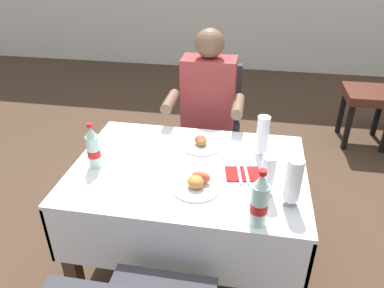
{
  "coord_description": "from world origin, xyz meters",
  "views": [
    {
      "loc": [
        0.38,
        -1.61,
        1.78
      ],
      "look_at": [
        0.08,
        0.05,
        0.8
      ],
      "focal_mm": 34.37,
      "sensor_mm": 36.0,
      "label": 1
    }
  ],
  "objects": [
    {
      "name": "chair_far_diner_seat",
      "position": [
        0.08,
        0.78,
        0.55
      ],
      "size": [
        0.44,
        0.5,
        0.97
      ],
      "color": "#2D2D33",
      "rests_on": "ground"
    },
    {
      "name": "beer_glass_right",
      "position": [
        0.45,
        0.13,
        0.84
      ],
      "size": [
        0.07,
        0.07,
        0.23
      ],
      "color": "white",
      "rests_on": "main_dining_table"
    },
    {
      "name": "cola_bottle_secondary",
      "position": [
        0.44,
        -0.41,
        0.84
      ],
      "size": [
        0.07,
        0.07,
        0.26
      ],
      "color": "silver",
      "rests_on": "main_dining_table"
    },
    {
      "name": "beer_glass_middle",
      "position": [
        0.48,
        -0.21,
        0.83
      ],
      "size": [
        0.07,
        0.07,
        0.21
      ],
      "color": "white",
      "rests_on": "main_dining_table"
    },
    {
      "name": "seated_diner_far",
      "position": [
        0.08,
        0.67,
        0.71
      ],
      "size": [
        0.5,
        0.46,
        1.26
      ],
      "color": "#282D42",
      "rests_on": "ground"
    },
    {
      "name": "cola_bottle_primary",
      "position": [
        -0.39,
        -0.12,
        0.83
      ],
      "size": [
        0.07,
        0.07,
        0.25
      ],
      "color": "silver",
      "rests_on": "main_dining_table"
    },
    {
      "name": "plate_far_diner",
      "position": [
        0.11,
        0.18,
        0.74
      ],
      "size": [
        0.23,
        0.23,
        0.06
      ],
      "color": "white",
      "rests_on": "main_dining_table"
    },
    {
      "name": "beer_glass_left",
      "position": [
        0.58,
        -0.27,
        0.85
      ],
      "size": [
        0.07,
        0.07,
        0.24
      ],
      "color": "white",
      "rests_on": "main_dining_table"
    },
    {
      "name": "main_dining_table",
      "position": [
        0.08,
        -0.05,
        0.56
      ],
      "size": [
        1.2,
        0.86,
        0.72
      ],
      "color": "white",
      "rests_on": "ground"
    },
    {
      "name": "ground_plane",
      "position": [
        0.0,
        0.0,
        0.0
      ],
      "size": [
        11.0,
        11.0,
        0.0
      ],
      "primitive_type": "plane",
      "color": "#473323"
    },
    {
      "name": "napkin_cutlery_set",
      "position": [
        0.36,
        -0.07,
        0.73
      ],
      "size": [
        0.19,
        0.2,
        0.01
      ],
      "color": "maroon",
      "rests_on": "main_dining_table"
    },
    {
      "name": "plate_near_camera",
      "position": [
        0.15,
        -0.22,
        0.75
      ],
      "size": [
        0.23,
        0.23,
        0.07
      ],
      "color": "white",
      "rests_on": "main_dining_table"
    },
    {
      "name": "background_chair_left",
      "position": [
        1.53,
        1.77,
        0.55
      ],
      "size": [
        0.5,
        0.44,
        0.97
      ],
      "color": "#4C2319",
      "rests_on": "ground"
    }
  ]
}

